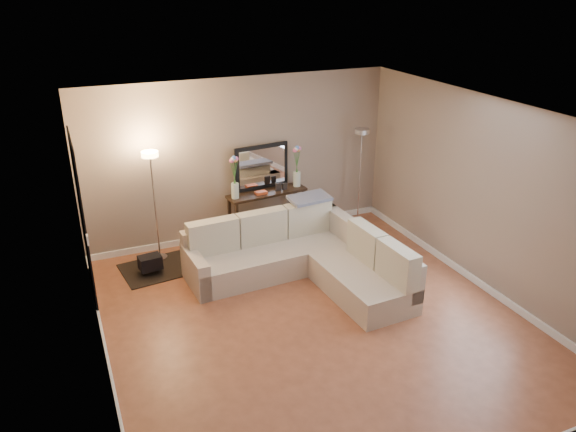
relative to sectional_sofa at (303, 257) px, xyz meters
name	(u,v)px	position (x,y,z in m)	size (l,w,h in m)	color
floor	(313,319)	(-0.33, -1.04, -0.33)	(5.00, 5.50, 0.01)	#9B5638
ceiling	(317,115)	(-0.33, -1.04, 2.28)	(5.00, 5.50, 0.01)	white
wall_back	(240,160)	(-0.33, 1.72, 0.98)	(5.00, 0.02, 2.60)	gray
wall_front	(472,363)	(-0.33, -3.80, 0.98)	(5.00, 0.02, 2.60)	gray
wall_left	(91,265)	(-2.84, -1.04, 0.98)	(0.02, 5.50, 2.60)	gray
wall_right	(485,195)	(2.18, -1.04, 0.98)	(0.02, 5.50, 2.60)	gray
baseboard_back	(243,232)	(-0.33, 1.69, -0.27)	(5.00, 0.03, 0.10)	white
baseboard_left	(109,365)	(-2.81, -1.04, -0.27)	(0.03, 5.50, 0.10)	white
baseboard_right	(471,277)	(2.16, -1.04, -0.27)	(0.03, 5.50, 0.10)	white
doorway	(83,220)	(-2.81, 0.66, 0.78)	(0.02, 1.20, 2.20)	black
switch_plate	(88,240)	(-2.81, -0.19, 0.88)	(0.02, 0.08, 0.12)	white
sectional_sofa	(303,257)	(0.00, 0.00, 0.00)	(2.58, 2.40, 0.87)	#BEAE9A
throw_blanket	(310,198)	(0.40, 0.64, 0.60)	(0.62, 0.36, 0.05)	slate
console_table	(263,213)	(-0.06, 1.42, 0.13)	(1.34, 0.49, 0.80)	black
leaning_mirror	(262,167)	(0.00, 1.59, 0.85)	(0.92, 0.14, 0.72)	black
table_decor	(268,191)	(0.02, 1.39, 0.52)	(0.56, 0.14, 0.13)	#CE4C24
flower_vase_left	(235,180)	(-0.53, 1.37, 0.77)	(0.16, 0.13, 0.69)	silver
flower_vase_right	(297,169)	(0.57, 1.49, 0.77)	(0.16, 0.13, 0.69)	silver
floor_lamp_lit	(153,185)	(-1.77, 1.37, 0.88)	(0.27, 0.27, 1.70)	silver
floor_lamp_unlit	(361,158)	(1.64, 1.30, 0.88)	(0.29, 0.29, 1.70)	silver
charcoal_rug	(161,268)	(-1.82, 1.04, -0.31)	(1.11, 0.83, 0.01)	black
black_bag	(150,262)	(-1.99, 0.93, -0.13)	(0.31, 0.22, 0.20)	black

